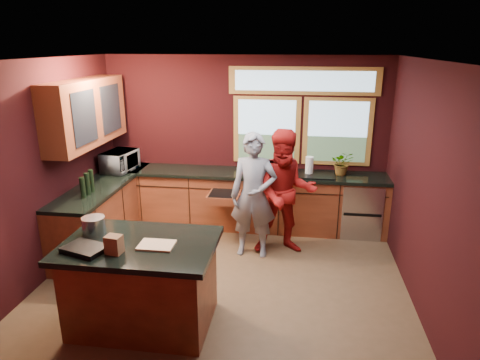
% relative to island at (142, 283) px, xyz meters
% --- Properties ---
extents(floor, '(4.50, 4.50, 0.00)m').
position_rel_island_xyz_m(floor, '(0.69, 0.97, -0.48)').
color(floor, brown).
rests_on(floor, ground).
extents(room_shell, '(4.52, 4.02, 2.71)m').
position_rel_island_xyz_m(room_shell, '(0.09, 1.29, 1.32)').
color(room_shell, black).
rests_on(room_shell, ground).
extents(back_counter, '(4.50, 0.64, 0.93)m').
position_rel_island_xyz_m(back_counter, '(0.89, 2.67, -0.01)').
color(back_counter, '#562614').
rests_on(back_counter, floor).
extents(left_counter, '(0.64, 2.30, 0.93)m').
position_rel_island_xyz_m(left_counter, '(-1.26, 1.82, -0.01)').
color(left_counter, '#562614').
rests_on(left_counter, floor).
extents(island, '(1.55, 1.05, 0.95)m').
position_rel_island_xyz_m(island, '(0.00, 0.00, 0.00)').
color(island, '#562614').
rests_on(island, floor).
extents(person_grey, '(0.66, 0.45, 1.75)m').
position_rel_island_xyz_m(person_grey, '(0.97, 1.73, 0.40)').
color(person_grey, slate).
rests_on(person_grey, floor).
extents(person_red, '(0.97, 0.81, 1.78)m').
position_rel_island_xyz_m(person_red, '(1.41, 1.87, 0.41)').
color(person_red, '#A01412').
rests_on(person_red, floor).
extents(microwave, '(0.47, 0.63, 0.32)m').
position_rel_island_xyz_m(microwave, '(-1.23, 2.44, 0.61)').
color(microwave, '#999999').
rests_on(microwave, left_counter).
extents(potted_plant, '(0.34, 0.29, 0.37)m').
position_rel_island_xyz_m(potted_plant, '(2.23, 2.72, 0.64)').
color(potted_plant, '#999999').
rests_on(potted_plant, back_counter).
extents(paper_towel, '(0.12, 0.12, 0.28)m').
position_rel_island_xyz_m(paper_towel, '(1.73, 2.67, 0.59)').
color(paper_towel, white).
rests_on(paper_towel, back_counter).
extents(cutting_board, '(0.35, 0.25, 0.02)m').
position_rel_island_xyz_m(cutting_board, '(0.20, -0.05, 0.48)').
color(cutting_board, tan).
rests_on(cutting_board, island).
extents(stock_pot, '(0.24, 0.24, 0.18)m').
position_rel_island_xyz_m(stock_pot, '(-0.55, 0.15, 0.56)').
color(stock_pot, '#B9B9BE').
rests_on(stock_pot, island).
extents(paper_bag, '(0.17, 0.14, 0.18)m').
position_rel_island_xyz_m(paper_bag, '(-0.15, -0.25, 0.56)').
color(paper_bag, brown).
rests_on(paper_bag, island).
extents(black_tray, '(0.46, 0.38, 0.05)m').
position_rel_island_xyz_m(black_tray, '(-0.45, -0.25, 0.49)').
color(black_tray, black).
rests_on(black_tray, island).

